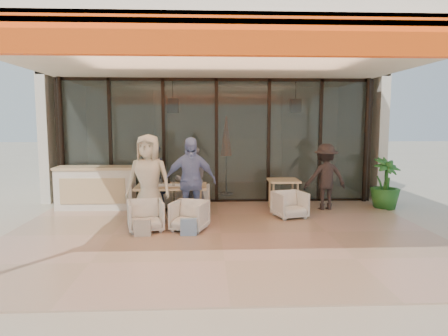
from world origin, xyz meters
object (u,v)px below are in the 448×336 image
object	(u,v)px
host_counter	(96,188)
side_table	(283,184)
side_chair	(290,203)
chair_near_left	(146,214)
standing_woman	(325,177)
chair_near_right	(189,214)
chair_far_left	(158,198)
chair_far_right	(193,196)
diner_navy	(154,179)
diner_grey	(192,181)
dining_table	(171,188)
diner_periwinkle	(190,181)
potted_palm	(385,183)
diner_cream	(149,180)

from	to	relation	value
host_counter	side_table	distance (m)	4.48
side_table	side_chair	bearing A→B (deg)	-90.00
side_table	side_chair	size ratio (longest dim) A/B	1.14
host_counter	chair_near_left	world-z (taller)	host_counter
side_chair	standing_woman	size ratio (longest dim) A/B	0.41
host_counter	chair_near_right	bearing A→B (deg)	-41.02
chair_far_left	chair_far_right	world-z (taller)	chair_far_right
chair_near_right	diner_navy	xyz separation A→B (m)	(-0.84, 1.40, 0.49)
chair_near_left	diner_grey	distance (m)	1.69
host_counter	chair_far_left	bearing A→B (deg)	-4.49
dining_table	chair_far_right	size ratio (longest dim) A/B	2.21
dining_table	diner_navy	world-z (taller)	diner_navy
side_table	chair_near_right	bearing A→B (deg)	-141.90
chair_near_right	diner_periwinkle	distance (m)	0.76
chair_far_right	diner_navy	bearing A→B (deg)	48.60
diner_navy	standing_woman	distance (m)	4.00
chair_far_right	dining_table	bearing A→B (deg)	83.41
potted_palm	chair_near_right	bearing A→B (deg)	-158.89
chair_near_left	diner_grey	bearing A→B (deg)	45.26
dining_table	chair_far_right	world-z (taller)	dining_table
chair_near_left	potted_palm	bearing A→B (deg)	4.34
diner_grey	diner_cream	distance (m)	1.24
chair_far_right	diner_grey	world-z (taller)	diner_grey
chair_near_left	diner_periwinkle	distance (m)	1.13
chair_near_left	standing_woman	xyz separation A→B (m)	(3.99, 1.69, 0.46)
chair_far_right	standing_woman	world-z (taller)	standing_woman
dining_table	diner_navy	xyz separation A→B (m)	(-0.41, 0.44, 0.13)
chair_far_left	dining_table	bearing A→B (deg)	134.80
host_counter	standing_woman	world-z (taller)	standing_woman
dining_table	chair_near_left	size ratio (longest dim) A/B	2.24
side_table	chair_far_right	bearing A→B (deg)	174.33
chair_near_left	side_chair	xyz separation A→B (m)	(2.99, 0.94, -0.01)
diner_periwinkle	standing_woman	distance (m)	3.37
dining_table	chair_near_left	xyz separation A→B (m)	(-0.41, -0.96, -0.35)
chair_near_right	diner_grey	size ratio (longest dim) A/B	0.42
chair_near_left	diner_navy	bearing A→B (deg)	76.22
chair_far_right	standing_woman	bearing A→B (deg)	-165.91
host_counter	diner_navy	world-z (taller)	diner_navy
diner_navy	side_table	bearing A→B (deg)	-158.11
host_counter	potted_palm	xyz separation A→B (m)	(6.98, -0.22, 0.09)
diner_grey	potted_palm	distance (m)	4.68
side_chair	side_table	bearing A→B (deg)	73.67
side_chair	standing_woman	xyz separation A→B (m)	(1.00, 0.76, 0.47)
chair_near_left	standing_woman	distance (m)	4.36
dining_table	chair_near_right	bearing A→B (deg)	-65.89
chair_far_left	chair_near_left	xyz separation A→B (m)	(0.00, -1.90, 0.04)
dining_table	standing_woman	distance (m)	3.66
diner_grey	chair_far_right	bearing A→B (deg)	-103.91
chair_near_left	host_counter	bearing A→B (deg)	112.46
side_table	standing_woman	distance (m)	1.01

